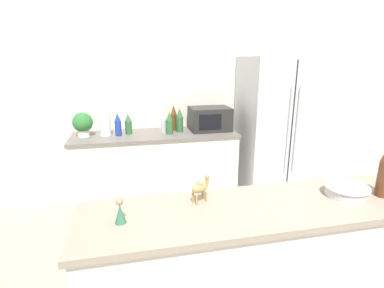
# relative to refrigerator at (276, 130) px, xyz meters

# --- Properties ---
(wall_back) EXTENTS (8.00, 0.06, 2.55)m
(wall_back) POSITION_rel_refrigerator_xyz_m (-1.09, 0.40, 0.38)
(wall_back) COLOR silver
(wall_back) RESTS_ON ground_plane
(back_counter) EXTENTS (1.91, 0.63, 0.92)m
(back_counter) POSITION_rel_refrigerator_xyz_m (-1.52, 0.07, -0.43)
(back_counter) COLOR silver
(back_counter) RESTS_ON ground_plane
(refrigerator) EXTENTS (0.87, 0.73, 1.79)m
(refrigerator) POSITION_rel_refrigerator_xyz_m (0.00, 0.00, 0.00)
(refrigerator) COLOR silver
(refrigerator) RESTS_ON ground_plane
(bar_counter) EXTENTS (1.98, 0.53, 1.00)m
(bar_counter) POSITION_rel_refrigerator_xyz_m (-1.15, -2.01, -0.39)
(bar_counter) COLOR silver
(bar_counter) RESTS_ON ground_plane
(potted_plant) EXTENTS (0.22, 0.22, 0.27)m
(potted_plant) POSITION_rel_refrigerator_xyz_m (-2.32, 0.09, 0.18)
(potted_plant) COLOR silver
(potted_plant) RESTS_ON back_counter
(paper_towel_roll) EXTENTS (0.12, 0.12, 0.26)m
(paper_towel_roll) POSITION_rel_refrigerator_xyz_m (-2.08, 0.09, 0.15)
(paper_towel_roll) COLOR white
(paper_towel_roll) RESTS_ON back_counter
(microwave) EXTENTS (0.48, 0.37, 0.28)m
(microwave) POSITION_rel_refrigerator_xyz_m (-0.85, 0.09, 0.17)
(microwave) COLOR black
(microwave) RESTS_ON back_counter
(back_bottle_0) EXTENTS (0.07, 0.07, 0.27)m
(back_bottle_0) POSITION_rel_refrigerator_xyz_m (-1.94, 0.05, 0.15)
(back_bottle_0) COLOR navy
(back_bottle_0) RESTS_ON back_counter
(back_bottle_1) EXTENTS (0.07, 0.07, 0.32)m
(back_bottle_1) POSITION_rel_refrigerator_xyz_m (-1.28, 0.17, 0.18)
(back_bottle_1) COLOR brown
(back_bottle_1) RESTS_ON back_counter
(back_bottle_2) EXTENTS (0.08, 0.08, 0.26)m
(back_bottle_2) POSITION_rel_refrigerator_xyz_m (-1.36, 0.00, 0.15)
(back_bottle_2) COLOR #2D6033
(back_bottle_2) RESTS_ON back_counter
(back_bottle_3) EXTENTS (0.06, 0.06, 0.25)m
(back_bottle_3) POSITION_rel_refrigerator_xyz_m (-1.41, 0.08, 0.15)
(back_bottle_3) COLOR #B2B7BC
(back_bottle_3) RESTS_ON back_counter
(back_bottle_4) EXTENTS (0.08, 0.08, 0.29)m
(back_bottle_4) POSITION_rel_refrigerator_xyz_m (-1.22, 0.08, 0.16)
(back_bottle_4) COLOR #2D6033
(back_bottle_4) RESTS_ON back_counter
(back_bottle_5) EXTENTS (0.08, 0.08, 0.24)m
(back_bottle_5) POSITION_rel_refrigerator_xyz_m (-1.82, 0.11, 0.14)
(back_bottle_5) COLOR #2D6033
(back_bottle_5) RESTS_ON back_counter
(fruit_bowl) EXTENTS (0.25, 0.25, 0.07)m
(fruit_bowl) POSITION_rel_refrigerator_xyz_m (-0.62, -2.01, 0.14)
(fruit_bowl) COLOR #B7BABF
(fruit_bowl) RESTS_ON bar_counter
(camel_figurine) EXTENTS (0.12, 0.09, 0.15)m
(camel_figurine) POSITION_rel_refrigerator_xyz_m (-1.46, -1.90, 0.19)
(camel_figurine) COLOR #A87F4C
(camel_figurine) RESTS_ON bar_counter
(wise_man_figurine_blue) EXTENTS (0.06, 0.06, 0.13)m
(wise_man_figurine_blue) POSITION_rel_refrigerator_xyz_m (-1.89, -2.03, 0.16)
(wise_man_figurine_blue) COLOR #33664C
(wise_man_figurine_blue) RESTS_ON bar_counter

